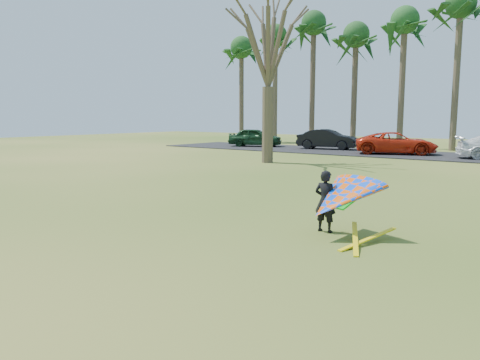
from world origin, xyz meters
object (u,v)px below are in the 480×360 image
Objects in this scene: car_1 at (328,139)px; kite_flyer at (338,199)px; car_2 at (396,143)px; bare_tree_left at (268,36)px; car_0 at (255,137)px.

car_1 is 26.49m from kite_flyer.
bare_tree_left is at bearing 135.73° from car_2.
car_2 is (12.15, -0.70, -0.03)m from car_0.
car_1 is (6.37, 0.68, 0.00)m from car_0.
bare_tree_left is at bearing 129.46° from kite_flyer.
car_0 is 12.17m from car_2.
car_1 is at bearing 99.38° from bare_tree_left.
kite_flyer is (10.35, -12.58, -6.08)m from bare_tree_left.
car_1 is 1.93× the size of kite_flyer.
bare_tree_left is 2.10× the size of car_1.
car_2 is at bearing 67.48° from bare_tree_left.
bare_tree_left is 17.39m from kite_flyer.
car_0 is 0.97× the size of car_1.
kite_flyer is (6.38, -22.15, 0.04)m from car_2.
bare_tree_left is 1.84× the size of car_2.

